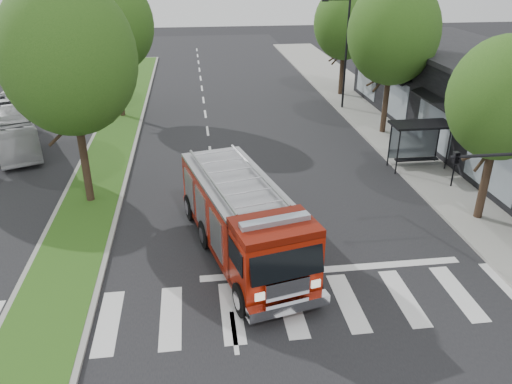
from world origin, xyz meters
TOP-DOWN VIEW (x-y plane):
  - ground at (0.00, 0.00)m, footprint 140.00×140.00m
  - sidewalk_right at (12.50, 10.00)m, footprint 5.00×80.00m
  - median at (-6.00, 18.00)m, footprint 3.00×50.00m
  - storefront_row at (17.00, 10.00)m, footprint 8.00×30.00m
  - bus_shelter at (11.20, 8.15)m, footprint 3.20×1.60m
  - tree_right_near at (11.50, 2.00)m, footprint 4.40×4.40m
  - tree_right_mid at (11.50, 14.00)m, footprint 5.60×5.60m
  - tree_right_far at (11.50, 24.00)m, footprint 5.00×5.00m
  - tree_median_near at (-6.00, 6.00)m, footprint 5.80×5.80m
  - tree_median_far at (-6.00, 20.00)m, footprint 5.60×5.60m
  - streetlight_right_far at (10.35, 20.00)m, footprint 2.11×0.20m
  - fire_engine at (0.77, 0.61)m, footprint 4.73×9.58m
  - city_bus at (-12.00, 14.52)m, footprint 5.47×9.26m

SIDE VIEW (x-z plane):
  - ground at x=0.00m, z-range 0.00..0.00m
  - sidewalk_right at x=12.50m, z-range 0.00..0.15m
  - median at x=-6.00m, z-range 0.00..0.16m
  - city_bus at x=-12.00m, z-range 0.00..2.55m
  - fire_engine at x=0.77m, z-range -0.07..3.13m
  - bus_shelter at x=11.20m, z-range 0.73..3.34m
  - storefront_row at x=17.00m, z-range 0.00..5.00m
  - streetlight_right_far at x=10.35m, z-range 0.48..8.48m
  - tree_right_near at x=11.50m, z-range 1.48..9.53m
  - tree_right_far at x=11.50m, z-range 1.47..10.20m
  - tree_right_mid at x=11.50m, z-range 1.63..11.35m
  - tree_median_far at x=-6.00m, z-range 1.63..11.35m
  - tree_median_near at x=-6.00m, z-range 1.73..11.89m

